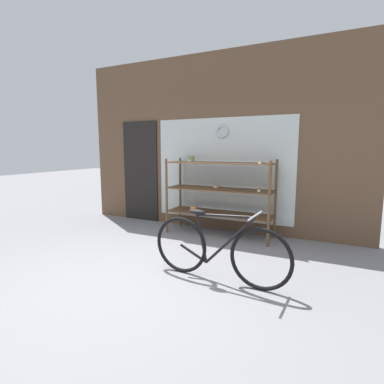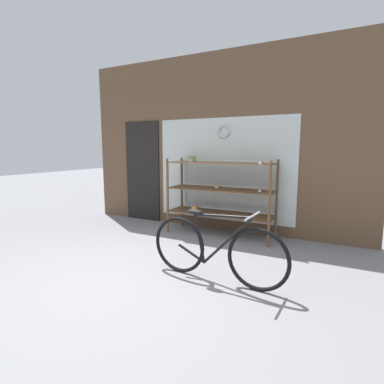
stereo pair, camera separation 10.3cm
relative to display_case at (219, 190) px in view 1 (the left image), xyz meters
name	(u,v)px [view 1 (the left image)]	position (x,y,z in m)	size (l,w,h in m)	color
ground_plane	(127,280)	(-0.28, -2.23, -0.82)	(30.00, 30.00, 0.00)	gray
storefront_facade	(211,145)	(-0.32, 0.42, 0.78)	(5.60, 0.13, 3.28)	brown
display_case	(219,190)	(0.00, 0.00, 0.00)	(1.90, 0.57, 1.41)	brown
bicycle	(218,249)	(0.67, -1.76, -0.45)	(1.72, 0.46, 0.84)	black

